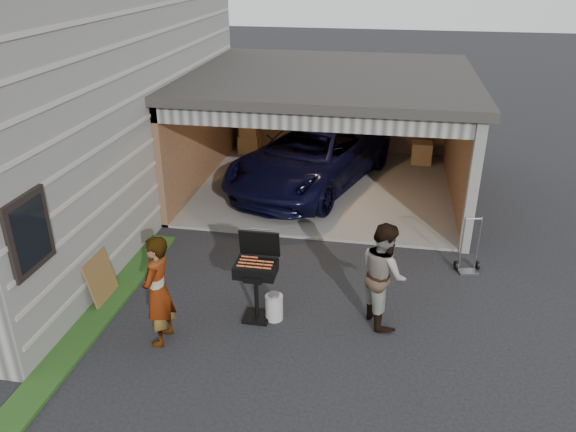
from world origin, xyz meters
name	(u,v)px	position (x,y,z in m)	size (l,w,h in m)	color
ground	(228,337)	(0.00, 0.00, 0.00)	(80.00, 80.00, 0.00)	black
house	(5,90)	(-6.00, 4.00, 2.75)	(7.00, 11.00, 5.50)	#474744
groundcover_strip	(61,360)	(-2.25, -1.00, 0.03)	(0.50, 8.00, 0.06)	#193814
garage	(330,112)	(0.76, 6.79, 1.87)	(6.80, 6.30, 2.90)	#605E59
minivan	(310,159)	(0.36, 6.42, 0.76)	(2.51, 5.44, 1.51)	black
woman	(158,291)	(-0.97, -0.23, 0.89)	(0.65, 0.43, 1.78)	silver
man	(383,274)	(2.32, 0.91, 0.87)	(0.85, 0.66, 1.74)	#4B331D
bbq_grill	(256,271)	(0.33, 0.63, 0.87)	(0.66, 0.58, 1.47)	black
propane_tank	(274,307)	(0.61, 0.63, 0.22)	(0.29, 0.29, 0.44)	#AFAFAB
plywood_panel	(101,279)	(-2.40, 0.64, 0.42)	(0.04, 0.76, 0.85)	brown
hand_truck	(468,261)	(3.89, 2.78, 0.21)	(0.47, 0.40, 1.09)	slate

